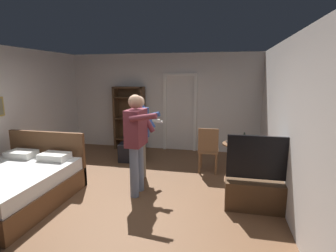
{
  "coord_description": "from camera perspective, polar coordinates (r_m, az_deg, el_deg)",
  "views": [
    {
      "loc": [
        1.69,
        -3.91,
        2.07
      ],
      "look_at": [
        0.73,
        0.53,
        1.19
      ],
      "focal_mm": 28.01,
      "sensor_mm": 36.0,
      "label": 1
    }
  ],
  "objects": [
    {
      "name": "tv_flatscreen",
      "position": [
        4.43,
        20.09,
        -12.79
      ],
      "size": [
        1.16,
        0.4,
        1.18
      ],
      "color": "#4C331E",
      "rests_on": "ground_plane"
    },
    {
      "name": "suitcase_dark",
      "position": [
        6.49,
        -7.89,
        -5.69
      ],
      "size": [
        0.63,
        0.45,
        0.44
      ],
      "primitive_type": "cube",
      "rotation": [
        0.0,
        0.0,
        0.11
      ],
      "color": "black",
      "rests_on": "ground_plane"
    },
    {
      "name": "ground_plane",
      "position": [
        4.74,
        -10.38,
        -15.13
      ],
      "size": [
        6.97,
        6.97,
        0.0
      ],
      "primitive_type": "plane",
      "color": "brown"
    },
    {
      "name": "person_striped_shirt",
      "position": [
        5.18,
        -6.12,
        -1.4
      ],
      "size": [
        0.69,
        0.59,
        1.68
      ],
      "color": "gray",
      "rests_on": "ground_plane"
    },
    {
      "name": "doorway_frame",
      "position": [
        7.21,
        2.61,
        4.22
      ],
      "size": [
        0.93,
        0.08,
        2.13
      ],
      "color": "white",
      "rests_on": "ground_plane"
    },
    {
      "name": "person_blue_shirt",
      "position": [
        4.52,
        -6.83,
        -2.38
      ],
      "size": [
        0.64,
        0.63,
        1.76
      ],
      "color": "slate",
      "rests_on": "ground_plane"
    },
    {
      "name": "side_table",
      "position": [
        5.61,
        14.55,
        -6.02
      ],
      "size": [
        0.57,
        0.57,
        0.7
      ],
      "color": "brown",
      "rests_on": "ground_plane"
    },
    {
      "name": "wooden_chair",
      "position": [
        5.66,
        8.77,
        -4.79
      ],
      "size": [
        0.43,
        0.43,
        0.99
      ],
      "color": "brown",
      "rests_on": "ground_plane"
    },
    {
      "name": "bookshelf",
      "position": [
        7.47,
        -8.32,
        2.25
      ],
      "size": [
        0.86,
        0.32,
        1.76
      ],
      "color": "#4C331E",
      "rests_on": "ground_plane"
    },
    {
      "name": "bottle_on_table",
      "position": [
        5.45,
        16.23,
        -2.85
      ],
      "size": [
        0.06,
        0.06,
        0.26
      ],
      "color": "black",
      "rests_on": "side_table"
    },
    {
      "name": "bed",
      "position": [
        5.07,
        -30.39,
        -11.01
      ],
      "size": [
        1.58,
        1.95,
        1.02
      ],
      "color": "brown",
      "rests_on": "ground_plane"
    },
    {
      "name": "laptop",
      "position": [
        5.49,
        14.52,
        -3.26
      ],
      "size": [
        0.39,
        0.4,
        0.17
      ],
      "color": "black",
      "rests_on": "side_table"
    },
    {
      "name": "wall_right",
      "position": [
        4.11,
        26.18,
        -0.57
      ],
      "size": [
        0.12,
        6.57,
        2.66
      ],
      "primitive_type": "cube",
      "color": "silver",
      "rests_on": "ground_plane"
    },
    {
      "name": "wall_back",
      "position": [
        7.37,
        -1.11,
        5.21
      ],
      "size": [
        5.51,
        0.12,
        2.66
      ],
      "primitive_type": "cube",
      "color": "silver",
      "rests_on": "ground_plane"
    }
  ]
}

